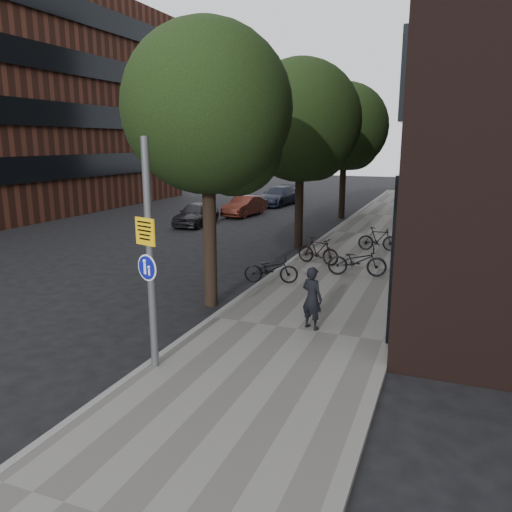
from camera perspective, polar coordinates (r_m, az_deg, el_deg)
The scene contains 15 objects.
ground at distance 9.31m, azimuth -3.00°, elevation -15.74°, with size 120.00×120.00×0.00m, color black.
sidewalk at distance 18.25m, azimuth 10.75°, elevation -1.25°, with size 4.50×60.00×0.12m, color slate.
curb_edge at distance 18.77m, azimuth 3.99°, elevation -0.65°, with size 0.15×60.00×0.13m, color slate.
street_tree_near at distance 13.46m, azimuth -5.03°, elevation 15.64°, with size 4.40×4.40×7.50m.
street_tree_mid at distance 21.41m, azimuth 5.41°, elevation 14.62°, with size 5.00×5.00×7.80m.
street_tree_far at distance 30.16m, azimuth 10.29°, elevation 13.98°, with size 5.00×5.00×7.80m.
signpost at distance 9.62m, azimuth -12.01°, elevation 0.05°, with size 0.50×0.18×4.45m.
pedestrian at distance 11.85m, azimuth 6.42°, elevation -4.79°, with size 0.55×0.36×1.51m, color black.
parked_bike_facade_near at distance 16.79m, azimuth 11.49°, elevation -0.55°, with size 0.67×1.92×1.01m, color black.
parked_bike_facade_far at distance 20.88m, azimuth 13.79°, elevation 1.90°, with size 0.45×1.59×0.96m, color black.
parked_bike_curb_near at distance 15.65m, azimuth 1.74°, elevation -1.50°, with size 0.59×1.69×0.89m, color black.
parked_bike_curb_far at distance 18.19m, azimuth 7.11°, elevation 0.60°, with size 0.46×1.62×0.98m, color black.
parked_car_near at distance 27.39m, azimuth -6.86°, elevation 4.81°, with size 1.49×3.71×1.26m, color black.
parked_car_mid at distance 30.68m, azimuth -1.31°, elevation 5.72°, with size 1.28×3.68×1.21m, color #502017.
parked_car_far at distance 36.01m, azimuth 2.56°, elevation 6.89°, with size 1.88×4.62×1.34m, color black.
Camera 1 is at (3.40, -7.42, 4.46)m, focal length 35.00 mm.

